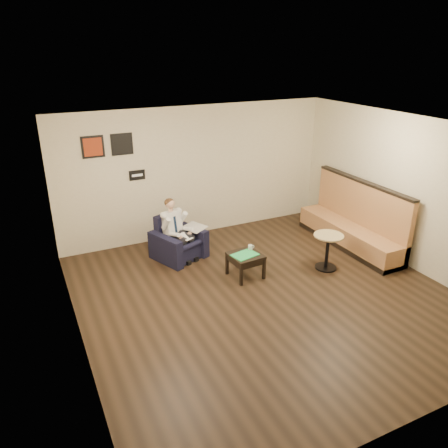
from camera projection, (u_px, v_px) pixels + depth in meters
name	position (u px, v px, depth m)	size (l,w,h in m)	color
ground	(267.00, 296.00, 7.38)	(6.00, 6.00, 0.00)	black
wall_back	(197.00, 172.00, 9.34)	(6.00, 0.02, 2.80)	beige
wall_front	(427.00, 320.00, 4.35)	(6.00, 0.02, 2.80)	beige
wall_left	(71.00, 257.00, 5.64)	(0.02, 6.00, 2.80)	beige
wall_right	(409.00, 193.00, 8.05)	(0.02, 6.00, 2.80)	beige
ceiling	(274.00, 129.00, 6.30)	(6.00, 6.00, 0.02)	white
seating_sign	(137.00, 175.00, 8.76)	(0.32, 0.02, 0.20)	black
art_print_left	(93.00, 147.00, 8.19)	(0.42, 0.03, 0.42)	#9D3013
art_print_right	(122.00, 144.00, 8.41)	(0.42, 0.03, 0.42)	black
armchair	(179.00, 238.00, 8.56)	(0.86, 0.86, 0.83)	black
seated_man	(182.00, 232.00, 8.43)	(0.54, 0.81, 1.13)	silver
lap_papers	(185.00, 237.00, 8.40)	(0.19, 0.27, 0.01)	white
newspaper	(194.00, 227.00, 8.68)	(0.36, 0.45, 0.01)	silver
side_table	(245.00, 265.00, 7.92)	(0.54, 0.54, 0.45)	black
green_folder	(245.00, 255.00, 7.80)	(0.45, 0.32, 0.01)	#28CC5E
coffee_mug	(250.00, 247.00, 7.99)	(0.08, 0.08, 0.09)	white
smartphone	(243.00, 250.00, 7.98)	(0.14, 0.07, 0.01)	black
banquette	(351.00, 215.00, 8.98)	(0.63, 2.65, 1.35)	#AB7142
cafe_table	(327.00, 252.00, 8.16)	(0.55, 0.55, 0.69)	tan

